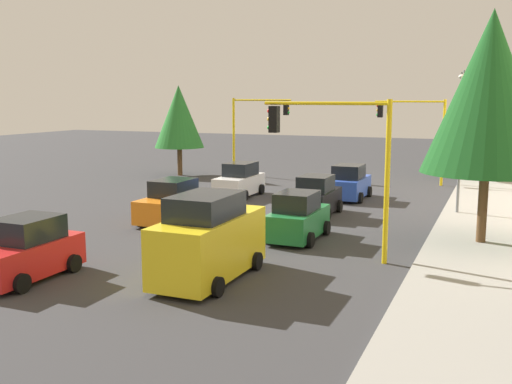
% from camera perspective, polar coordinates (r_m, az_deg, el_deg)
% --- Properties ---
extents(ground_plane, '(120.00, 120.00, 0.00)m').
position_cam_1_polar(ground_plane, '(28.98, -0.26, -2.30)').
color(ground_plane, '#353538').
extents(sidewalk_kerb, '(80.00, 4.00, 0.15)m').
position_cam_1_polar(sidewalk_kerb, '(31.69, 21.26, -1.81)').
color(sidewalk_kerb, gray).
rests_on(sidewalk_kerb, ground).
extents(lane_arrow_near, '(2.40, 1.10, 1.10)m').
position_cam_1_polar(lane_arrow_near, '(21.10, -20.50, -7.22)').
color(lane_arrow_near, silver).
rests_on(lane_arrow_near, ground).
extents(traffic_signal_far_right, '(0.36, 4.59, 5.69)m').
position_cam_1_polar(traffic_signal_far_right, '(43.56, -0.00, 6.86)').
color(traffic_signal_far_right, yellow).
rests_on(traffic_signal_far_right, ground).
extents(traffic_signal_near_left, '(0.36, 4.59, 5.67)m').
position_cam_1_polar(traffic_signal_near_left, '(20.94, 7.76, 4.33)').
color(traffic_signal_near_left, yellow).
rests_on(traffic_signal_near_left, ground).
extents(traffic_signal_far_left, '(0.36, 4.59, 5.62)m').
position_cam_1_polar(traffic_signal_far_left, '(40.57, 15.10, 6.31)').
color(traffic_signal_far_left, yellow).
rests_on(traffic_signal_far_left, ground).
extents(street_lamp_curbside, '(2.15, 0.28, 7.00)m').
position_cam_1_polar(street_lamp_curbside, '(29.88, 19.16, 5.95)').
color(street_lamp_curbside, slate).
rests_on(street_lamp_curbside, ground).
extents(tree_roadside_far, '(4.29, 4.29, 7.84)m').
position_cam_1_polar(tree_roadside_far, '(44.21, 20.81, 7.75)').
color(tree_roadside_far, brown).
rests_on(tree_roadside_far, ground).
extents(tree_roadside_near, '(4.90, 4.90, 8.98)m').
position_cam_1_polar(tree_roadside_near, '(24.18, 21.59, 8.91)').
color(tree_roadside_near, brown).
rests_on(tree_roadside_near, ground).
extents(tree_opposite_side, '(3.64, 3.64, 6.63)m').
position_cam_1_polar(tree_opposite_side, '(44.11, -7.44, 7.21)').
color(tree_opposite_side, brown).
rests_on(tree_opposite_side, ground).
extents(delivery_van_yellow, '(4.80, 2.22, 2.77)m').
position_cam_1_polar(delivery_van_yellow, '(18.79, -4.56, -4.61)').
color(delivery_van_yellow, yellow).
rests_on(delivery_van_yellow, ground).
extents(car_green, '(3.66, 1.96, 1.98)m').
position_cam_1_polar(car_green, '(24.09, 4.06, -2.50)').
color(car_green, '#1E7238').
rests_on(car_green, ground).
extents(car_white, '(3.98, 1.99, 1.98)m').
position_cam_1_polar(car_white, '(34.56, -1.59, 1.06)').
color(car_white, white).
rests_on(car_white, ground).
extents(car_orange, '(3.95, 2.08, 1.98)m').
position_cam_1_polar(car_orange, '(27.67, -8.09, -1.04)').
color(car_orange, orange).
rests_on(car_orange, ground).
extents(car_blue, '(3.76, 2.05, 1.98)m').
position_cam_1_polar(car_blue, '(34.05, 8.96, 0.83)').
color(car_blue, blue).
rests_on(car_blue, ground).
extents(car_black, '(3.60, 1.96, 1.98)m').
position_cam_1_polar(car_black, '(29.14, 5.84, -0.50)').
color(car_black, black).
rests_on(car_black, ground).
extents(car_red, '(3.73, 2.11, 1.98)m').
position_cam_1_polar(car_red, '(20.27, -21.32, -5.32)').
color(car_red, red).
rests_on(car_red, ground).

